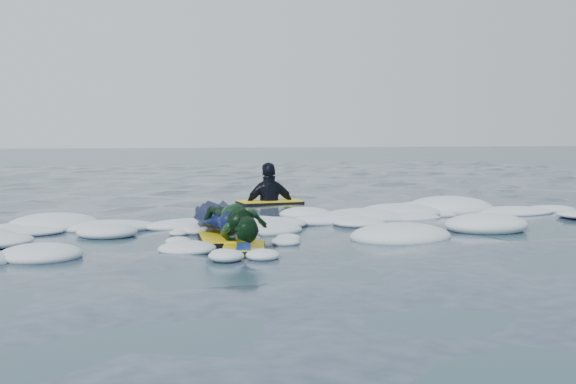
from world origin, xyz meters
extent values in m
plane|color=#1A2C3E|center=(0.00, 0.00, 0.00)|extent=(120.00, 120.00, 0.00)
cube|color=black|center=(-0.22, 0.11, 0.04)|extent=(0.65, 1.06, 0.05)
cube|color=yellow|center=(-0.22, 0.11, 0.07)|extent=(0.63, 1.04, 0.02)
imported|color=#0B174F|center=(-0.22, 0.36, 0.22)|extent=(0.59, 1.53, 0.36)
cube|color=black|center=(-0.16, -0.51, 0.03)|extent=(0.59, 0.84, 0.04)
cube|color=yellow|center=(-0.16, -0.51, 0.06)|extent=(0.57, 0.82, 0.01)
cube|color=#183FB4|center=(-0.16, -0.51, 0.06)|extent=(0.31, 0.74, 0.00)
imported|color=#103A15|center=(-0.16, -0.31, 0.24)|extent=(0.56, 1.15, 0.43)
cube|color=black|center=(1.30, 4.00, 0.04)|extent=(1.08, 0.64, 0.05)
cube|color=yellow|center=(1.30, 4.00, 0.07)|extent=(1.05, 0.62, 0.02)
imported|color=black|center=(1.30, 4.00, -0.07)|extent=(0.92, 0.41, 1.56)
camera|label=1|loc=(-1.74, -7.47, 1.15)|focal=45.00mm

